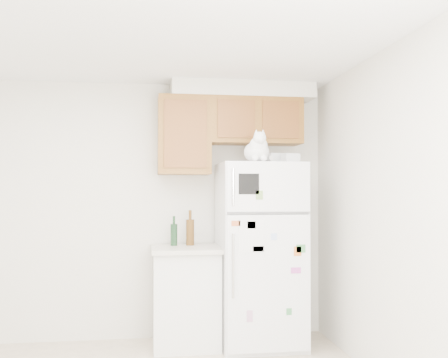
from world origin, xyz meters
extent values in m
cube|color=silver|center=(0.00, 2.00, 1.25)|extent=(3.80, 0.04, 2.50)
cube|color=silver|center=(0.00, -2.00, 1.25)|extent=(3.80, 0.04, 2.50)
cube|color=silver|center=(1.90, 0.00, 1.25)|extent=(0.04, 4.00, 2.50)
cube|color=white|center=(0.00, 0.00, 2.50)|extent=(3.80, 4.00, 0.04)
cube|color=brown|center=(1.20, 1.82, 2.12)|extent=(0.90, 0.33, 0.45)
cube|color=brown|center=(0.50, 1.82, 1.98)|extent=(0.50, 0.33, 0.75)
cube|color=silver|center=(1.07, 1.83, 2.42)|extent=(1.40, 0.37, 0.15)
cube|color=white|center=(1.20, 1.62, 0.85)|extent=(0.76, 0.72, 1.70)
cube|color=white|center=(1.20, 1.25, 1.48)|extent=(0.74, 0.03, 0.44)
cube|color=white|center=(1.20, 1.25, 0.64)|extent=(0.74, 0.03, 1.19)
cube|color=#59595B|center=(1.20, 1.25, 1.25)|extent=(0.74, 0.03, 0.02)
cylinder|color=silver|center=(0.88, 1.22, 1.47)|extent=(0.02, 0.02, 0.32)
cylinder|color=silver|center=(0.88, 1.22, 0.80)|extent=(0.02, 0.02, 0.55)
cube|color=black|center=(1.02, 1.23, 1.50)|extent=(0.18, 0.00, 0.18)
cube|color=white|center=(1.04, 1.23, 1.05)|extent=(0.22, 0.00, 0.28)
cube|color=silver|center=(1.11, 1.23, 0.94)|extent=(0.11, 0.00, 0.05)
cube|color=orange|center=(1.45, 1.23, 0.91)|extent=(0.07, 0.00, 0.08)
cube|color=#CC6033|center=(0.91, 1.23, 1.16)|extent=(0.08, 0.00, 0.05)
cube|color=#3D8745|center=(1.48, 1.23, 0.93)|extent=(0.08, 0.00, 0.07)
cube|color=#A5BAE9|center=(1.24, 1.23, 1.04)|extent=(0.05, 0.00, 0.06)
cube|color=#3C854A|center=(1.37, 1.23, 0.39)|extent=(0.05, 0.00, 0.06)
cube|color=#70954A|center=(1.11, 1.23, 1.40)|extent=(0.06, 0.00, 0.08)
cube|color=#BE4CA9|center=(1.44, 1.23, 0.75)|extent=(0.09, 0.00, 0.05)
cube|color=#6D9148|center=(1.04, 1.23, 1.15)|extent=(0.08, 0.00, 0.06)
cube|color=#BD87AC|center=(1.02, 1.23, 0.36)|extent=(0.05, 0.00, 0.10)
cube|color=white|center=(0.51, 1.68, 0.44)|extent=(0.60, 0.60, 0.88)
cube|color=beige|center=(0.51, 1.66, 0.90)|extent=(0.64, 0.64, 0.04)
ellipsoid|color=white|center=(1.12, 1.40, 1.79)|extent=(0.22, 0.30, 0.19)
ellipsoid|color=white|center=(1.12, 1.31, 1.83)|extent=(0.16, 0.13, 0.18)
sphere|color=white|center=(1.12, 1.27, 1.90)|extent=(0.11, 0.11, 0.11)
cone|color=white|center=(1.09, 1.27, 1.96)|extent=(0.04, 0.04, 0.04)
cone|color=white|center=(1.15, 1.27, 1.96)|extent=(0.04, 0.04, 0.04)
cone|color=#D88C8C|center=(1.09, 1.26, 1.95)|extent=(0.02, 0.02, 0.03)
cone|color=#D88C8C|center=(1.15, 1.26, 1.95)|extent=(0.02, 0.02, 0.03)
sphere|color=white|center=(1.12, 1.22, 1.89)|extent=(0.05, 0.05, 0.05)
sphere|color=white|center=(1.08, 1.28, 1.73)|extent=(0.06, 0.06, 0.06)
sphere|color=white|center=(1.16, 1.28, 1.73)|extent=(0.06, 0.06, 0.06)
cylinder|color=white|center=(1.22, 1.50, 1.73)|extent=(0.14, 0.19, 0.06)
cube|color=white|center=(1.37, 1.67, 1.75)|extent=(0.21, 0.18, 0.10)
cube|color=white|center=(1.48, 1.55, 1.74)|extent=(0.17, 0.15, 0.09)
camera|label=1|loc=(0.14, -3.22, 1.43)|focal=42.00mm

